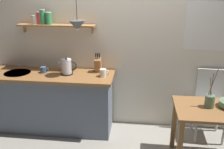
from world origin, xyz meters
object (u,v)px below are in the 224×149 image
object	(u,v)px
knife_block	(98,64)
coffee_mug_spare	(103,73)
twig_vase	(210,101)
coffee_mug_by_sink	(44,70)
dining_table	(218,119)
pendant_lamp	(77,25)
dining_chair_far	(209,101)
electric_kettle	(67,67)

from	to	relation	value
knife_block	coffee_mug_spare	world-z (taller)	knife_block
twig_vase	coffee_mug_by_sink	bearing A→B (deg)	166.32
twig_vase	knife_block	bearing A→B (deg)	154.77
twig_vase	dining_table	bearing A→B (deg)	-13.43
dining_table	pendant_lamp	world-z (taller)	pendant_lamp
dining_chair_far	coffee_mug_by_sink	xyz separation A→B (m)	(-2.40, -0.10, 0.41)
dining_chair_far	coffee_mug_by_sink	world-z (taller)	coffee_mug_by_sink
twig_vase	dining_chair_far	bearing A→B (deg)	73.38
dining_chair_far	electric_kettle	xyz separation A→B (m)	(-2.04, -0.13, 0.48)
coffee_mug_spare	pendant_lamp	distance (m)	0.73
twig_vase	electric_kettle	size ratio (longest dim) A/B	1.84
coffee_mug_spare	dining_chair_far	bearing A→B (deg)	6.01
dining_chair_far	coffee_mug_by_sink	bearing A→B (deg)	-177.53
coffee_mug_by_sink	pendant_lamp	bearing A→B (deg)	-7.32
dining_table	pendant_lamp	bearing A→B (deg)	164.42
knife_block	pendant_lamp	world-z (taller)	pendant_lamp
coffee_mug_spare	pendant_lamp	size ratio (longest dim) A/B	0.25
dining_chair_far	twig_vase	world-z (taller)	twig_vase
electric_kettle	coffee_mug_spare	xyz separation A→B (m)	(0.53, -0.03, -0.06)
coffee_mug_spare	twig_vase	bearing A→B (deg)	-19.96
dining_table	knife_block	size ratio (longest dim) A/B	3.53
pendant_lamp	coffee_mug_spare	bearing A→B (deg)	2.49
twig_vase	electric_kettle	bearing A→B (deg)	164.49
pendant_lamp	coffee_mug_by_sink	bearing A→B (deg)	172.68
dining_table	twig_vase	distance (m)	0.25
twig_vase	knife_block	xyz separation A→B (m)	(-1.43, 0.67, 0.18)
coffee_mug_by_sink	coffee_mug_spare	world-z (taller)	coffee_mug_spare
knife_block	dining_chair_far	bearing A→B (deg)	-1.16
twig_vase	coffee_mug_spare	world-z (taller)	twig_vase
knife_block	coffee_mug_spare	distance (m)	0.23
dining_chair_far	knife_block	size ratio (longest dim) A/B	3.40
dining_chair_far	dining_table	bearing A→B (deg)	-95.99
electric_kettle	coffee_mug_spare	distance (m)	0.53
dining_chair_far	coffee_mug_by_sink	size ratio (longest dim) A/B	8.28
twig_vase	electric_kettle	world-z (taller)	twig_vase
dining_chair_far	coffee_mug_spare	bearing A→B (deg)	-173.99
twig_vase	pendant_lamp	xyz separation A→B (m)	(-1.66, 0.47, 0.77)
twig_vase	electric_kettle	xyz separation A→B (m)	(-1.85, 0.51, 0.18)
dining_table	twig_vase	xyz separation A→B (m)	(-0.12, 0.03, 0.21)
knife_block	coffee_mug_by_sink	bearing A→B (deg)	-170.09
pendant_lamp	twig_vase	bearing A→B (deg)	-15.73
twig_vase	coffee_mug_spare	xyz separation A→B (m)	(-1.33, 0.48, 0.12)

